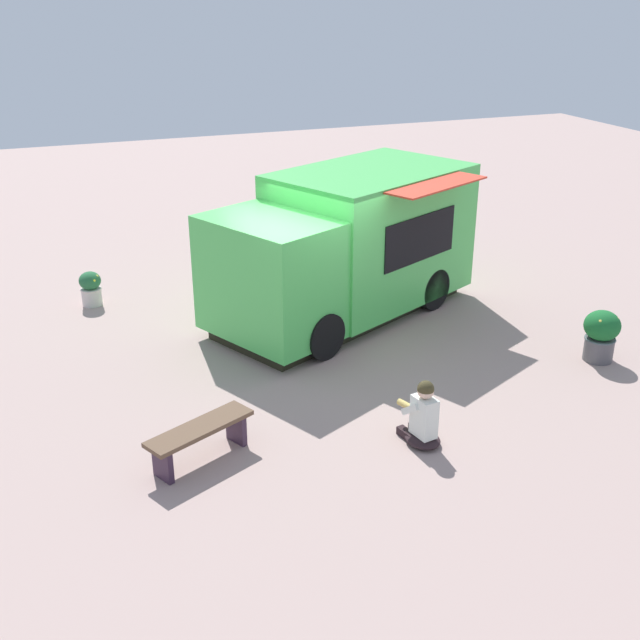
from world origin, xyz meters
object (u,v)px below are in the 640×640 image
food_truck (346,249)px  person_customer (422,418)px  plaza_bench (200,435)px  planter_flowering_near (601,334)px  planter_flowering_far (91,288)px

food_truck → person_customer: food_truck is taller
food_truck → plaza_bench: size_ratio=3.67×
planter_flowering_near → plaza_bench: bearing=94.9°
person_customer → plaza_bench: person_customer is taller
person_customer → plaza_bench: 2.90m
food_truck → planter_flowering_near: (-3.29, -3.08, -0.78)m
planter_flowering_near → planter_flowering_far: planter_flowering_near is taller
planter_flowering_far → food_truck: bearing=-115.4°
planter_flowering_near → plaza_bench: planter_flowering_near is taller
food_truck → person_customer: size_ratio=5.90×
plaza_bench → food_truck: bearing=-43.0°
person_customer → plaza_bench: size_ratio=0.62×
person_customer → planter_flowering_far: person_customer is taller
food_truck → planter_flowering_near: food_truck is taller
plaza_bench → planter_flowering_far: bearing=7.3°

